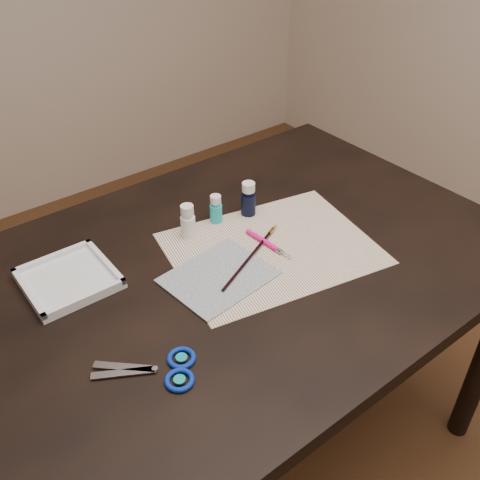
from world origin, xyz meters
TOP-DOWN VIEW (x-y plane):
  - ground at (0.00, 0.00)m, footprint 3.50×3.50m
  - table at (0.00, 0.00)m, footprint 1.30×0.90m
  - paper at (0.08, -0.02)m, footprint 0.54×0.45m
  - canvas at (-0.08, -0.03)m, footprint 0.24×0.20m
  - paint_bottle_white at (-0.05, 0.14)m, footprint 0.05×0.05m
  - paint_bottle_cyan at (0.04, 0.15)m, footprint 0.04×0.04m
  - paint_bottle_navy at (0.13, 0.13)m, footprint 0.05×0.05m
  - paintbrush at (0.02, -0.02)m, footprint 0.26×0.13m
  - craft_knife at (0.08, -0.01)m, footprint 0.02×0.15m
  - scissors at (-0.35, -0.17)m, footprint 0.24×0.20m
  - palette_tray at (-0.35, 0.16)m, footprint 0.19×0.19m

SIDE VIEW (x-z plane):
  - ground at x=0.00m, z-range -0.02..0.00m
  - table at x=0.00m, z-range 0.00..0.75m
  - paper at x=0.08m, z-range 0.75..0.75m
  - canvas at x=-0.08m, z-range 0.75..0.76m
  - scissors at x=-0.35m, z-range 0.75..0.76m
  - craft_knife at x=0.08m, z-range 0.75..0.76m
  - paintbrush at x=0.02m, z-range 0.76..0.76m
  - palette_tray at x=-0.35m, z-range 0.75..0.77m
  - paint_bottle_cyan at x=0.04m, z-range 0.75..0.83m
  - paint_bottle_white at x=-0.05m, z-range 0.75..0.84m
  - paint_bottle_navy at x=0.13m, z-range 0.75..0.84m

